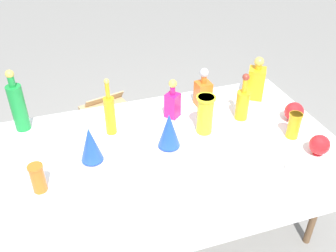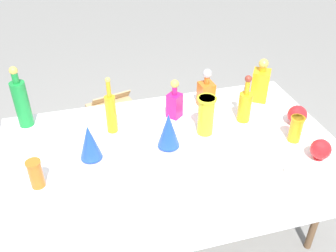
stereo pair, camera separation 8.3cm
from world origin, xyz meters
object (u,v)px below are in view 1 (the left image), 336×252
at_px(round_bowl_0, 294,112).
at_px(round_bowl_1, 319,145).
at_px(tall_bottle_1, 243,103).
at_px(square_decanter_2, 256,81).
at_px(square_decanter_0, 203,91).
at_px(fluted_vase_1, 90,144).
at_px(slender_vase_1, 294,125).
at_px(cardboard_box_behind_right, 108,121).
at_px(fluted_vase_0, 169,130).
at_px(square_decanter_1, 173,102).
at_px(tall_bottle_0, 110,114).
at_px(slender_vase_2, 205,114).
at_px(cardboard_box_behind_left, 196,125).
at_px(slender_vase_0, 38,177).
at_px(tall_bottle_2, 18,106).

height_order(round_bowl_0, round_bowl_1, round_bowl_0).
height_order(tall_bottle_1, square_decanter_2, tall_bottle_1).
bearing_deg(tall_bottle_1, square_decanter_0, 126.68).
xyz_separation_m(tall_bottle_1, fluted_vase_1, (-0.95, -0.13, -0.00)).
relative_size(slender_vase_1, cardboard_box_behind_right, 0.32).
distance_m(slender_vase_1, cardboard_box_behind_right, 1.82).
bearing_deg(square_decanter_2, square_decanter_0, 177.27).
distance_m(square_decanter_0, fluted_vase_0, 0.50).
bearing_deg(square_decanter_2, square_decanter_1, -175.11).
relative_size(tall_bottle_0, square_decanter_0, 1.34).
bearing_deg(square_decanter_2, slender_vase_1, -92.01).
distance_m(slender_vase_2, round_bowl_0, 0.57).
height_order(square_decanter_1, cardboard_box_behind_left, square_decanter_1).
distance_m(fluted_vase_1, round_bowl_0, 1.24).
bearing_deg(cardboard_box_behind_left, square_decanter_0, -110.25).
bearing_deg(slender_vase_0, slender_vase_2, 12.29).
bearing_deg(round_bowl_1, tall_bottle_0, 151.75).
bearing_deg(fluted_vase_1, tall_bottle_1, 7.57).
bearing_deg(round_bowl_1, square_decanter_1, 136.13).
distance_m(slender_vase_2, fluted_vase_1, 0.68).
relative_size(slender_vase_0, slender_vase_2, 0.64).
xyz_separation_m(tall_bottle_1, slender_vase_2, (-0.28, -0.06, 0.02)).
xyz_separation_m(square_decanter_1, round_bowl_1, (0.63, -0.61, -0.04)).
distance_m(square_decanter_1, round_bowl_1, 0.88).
xyz_separation_m(square_decanter_1, cardboard_box_behind_left, (0.43, 0.62, -0.67)).
height_order(tall_bottle_1, tall_bottle_2, tall_bottle_2).
relative_size(tall_bottle_2, fluted_vase_1, 1.83).
height_order(tall_bottle_2, square_decanter_2, tall_bottle_2).
bearing_deg(round_bowl_0, slender_vase_1, -124.74).
relative_size(square_decanter_0, square_decanter_1, 1.03).
height_order(square_decanter_0, slender_vase_0, square_decanter_0).
distance_m(square_decanter_0, round_bowl_1, 0.79).
xyz_separation_m(tall_bottle_1, square_decanter_1, (-0.40, 0.15, -0.01)).
relative_size(fluted_vase_0, round_bowl_1, 1.83).
bearing_deg(slender_vase_1, tall_bottle_1, 125.24).
bearing_deg(square_decanter_0, tall_bottle_2, 175.77).
distance_m(slender_vase_0, slender_vase_2, 0.97).
bearing_deg(fluted_vase_1, round_bowl_0, -0.08).
xyz_separation_m(tall_bottle_1, fluted_vase_0, (-0.52, -0.14, 0.00)).
bearing_deg(square_decanter_0, fluted_vase_1, -155.84).
distance_m(tall_bottle_0, square_decanter_2, 1.01).
bearing_deg(fluted_vase_0, cardboard_box_behind_right, 96.85).
bearing_deg(slender_vase_0, square_decanter_1, 27.22).
bearing_deg(tall_bottle_2, round_bowl_0, -15.35).
height_order(tall_bottle_2, fluted_vase_0, tall_bottle_2).
bearing_deg(slender_vase_1, fluted_vase_1, 172.77).
bearing_deg(tall_bottle_1, tall_bottle_0, 172.82).
bearing_deg(cardboard_box_behind_right, tall_bottle_0, -96.57).
distance_m(tall_bottle_1, square_decanter_1, 0.43).
distance_m(square_decanter_2, cardboard_box_behind_right, 1.51).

